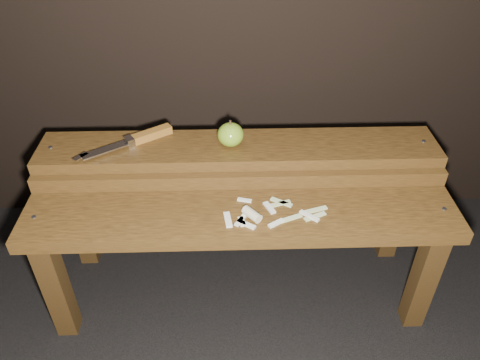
{
  "coord_description": "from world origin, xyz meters",
  "views": [
    {
      "loc": [
        -0.03,
        -1.01,
        1.26
      ],
      "look_at": [
        0.0,
        0.06,
        0.45
      ],
      "focal_mm": 35.0,
      "sensor_mm": 36.0,
      "label": 1
    }
  ],
  "objects_px": {
    "bench_front_tier": "(241,234)",
    "knife": "(140,138)",
    "apple": "(231,135)",
    "bench_rear_tier": "(239,169)"
  },
  "relations": [
    {
      "from": "bench_front_tier",
      "to": "apple",
      "type": "bearing_deg",
      "value": 96.07
    },
    {
      "from": "bench_rear_tier",
      "to": "knife",
      "type": "relative_size",
      "value": 4.44
    },
    {
      "from": "bench_front_tier",
      "to": "knife",
      "type": "height_order",
      "value": "knife"
    },
    {
      "from": "apple",
      "to": "knife",
      "type": "xyz_separation_m",
      "value": [
        -0.27,
        0.03,
        -0.02
      ]
    },
    {
      "from": "bench_rear_tier",
      "to": "knife",
      "type": "xyz_separation_m",
      "value": [
        -0.3,
        0.03,
        0.1
      ]
    },
    {
      "from": "bench_rear_tier",
      "to": "apple",
      "type": "relative_size",
      "value": 14.5
    },
    {
      "from": "bench_front_tier",
      "to": "apple",
      "type": "xyz_separation_m",
      "value": [
        -0.02,
        0.23,
        0.18
      ]
    },
    {
      "from": "bench_rear_tier",
      "to": "knife",
      "type": "bearing_deg",
      "value": 174.32
    },
    {
      "from": "bench_front_tier",
      "to": "knife",
      "type": "distance_m",
      "value": 0.42
    },
    {
      "from": "bench_front_tier",
      "to": "knife",
      "type": "bearing_deg",
      "value": 139.21
    }
  ]
}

